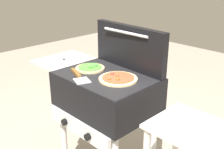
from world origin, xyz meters
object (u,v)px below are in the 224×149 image
(grill, at_px, (105,95))
(spatula, at_px, (78,76))
(pizza_veggie, at_px, (90,68))
(pizza_pepperoni, at_px, (117,79))

(grill, bearing_deg, spatula, -121.68)
(pizza_veggie, relative_size, spatula, 0.77)
(pizza_veggie, relative_size, pizza_pepperoni, 0.82)
(grill, distance_m, pizza_veggie, 0.22)
(pizza_pepperoni, distance_m, spatula, 0.26)
(pizza_veggie, distance_m, pizza_pepperoni, 0.27)
(grill, height_order, pizza_pepperoni, pizza_pepperoni)
(pizza_veggie, height_order, spatula, pizza_veggie)
(grill, distance_m, spatula, 0.23)
(pizza_pepperoni, xyz_separation_m, spatula, (-0.21, -0.15, -0.00))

